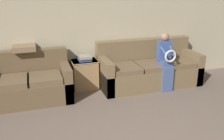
% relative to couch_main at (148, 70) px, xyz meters
% --- Properties ---
extents(wall_back, '(7.64, 0.06, 2.55)m').
position_rel_couch_main_xyz_m(wall_back, '(-1.12, 0.45, 0.94)').
color(wall_back, '#BCB293').
rests_on(wall_back, ground_plane).
extents(couch_main, '(2.20, 0.88, 0.97)m').
position_rel_couch_main_xyz_m(couch_main, '(0.00, 0.00, 0.00)').
color(couch_main, brown).
rests_on(couch_main, ground_plane).
extents(couch_side, '(1.56, 0.87, 0.92)m').
position_rel_couch_main_xyz_m(couch_side, '(-2.53, -0.03, -0.01)').
color(couch_side, brown).
rests_on(couch_side, ground_plane).
extents(child_left_seated, '(0.28, 0.37, 1.20)m').
position_rel_couch_main_xyz_m(child_left_seated, '(0.20, -0.37, 0.32)').
color(child_left_seated, '#475B8E').
rests_on(child_left_seated, ground_plane).
extents(side_shelf, '(0.54, 0.41, 0.62)m').
position_rel_couch_main_xyz_m(side_shelf, '(-1.39, 0.19, -0.02)').
color(side_shelf, '#9E7A51').
rests_on(side_shelf, ground_plane).
extents(book_stack, '(0.26, 0.27, 0.11)m').
position_rel_couch_main_xyz_m(book_stack, '(-1.38, 0.18, 0.34)').
color(book_stack, '#33569E').
rests_on(book_stack, side_shelf).
extents(throw_pillow, '(0.43, 0.43, 0.10)m').
position_rel_couch_main_xyz_m(throw_pillow, '(-2.55, 0.25, 0.63)').
color(throw_pillow, '#846B4C').
rests_on(throw_pillow, couch_side).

